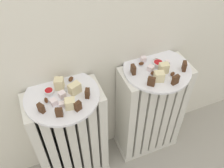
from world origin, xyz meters
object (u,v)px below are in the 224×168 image
object	(u,v)px
radiator_right	(150,112)
jam_bowl_right	(158,64)
fork	(64,95)
jam_bowl_left	(49,92)
plate_right	(157,69)
plate_left	(62,96)
radiator_left	(71,138)

from	to	relation	value
radiator_right	jam_bowl_right	xyz separation A→B (m)	(0.01, 0.01, 0.33)
jam_bowl_right	fork	bearing A→B (deg)	-178.20
jam_bowl_left	jam_bowl_right	bearing A→B (deg)	-1.79
plate_right	jam_bowl_left	distance (m)	0.49
plate_right	radiator_right	bearing A→B (deg)	180.00
fork	jam_bowl_right	bearing A→B (deg)	1.80
jam_bowl_left	fork	xyz separation A→B (m)	(0.05, -0.03, -0.01)
jam_bowl_right	plate_left	bearing A→B (deg)	-178.68
plate_left	jam_bowl_left	size ratio (longest dim) A/B	8.06
radiator_left	fork	size ratio (longest dim) A/B	6.45
radiator_left	jam_bowl_right	world-z (taller)	jam_bowl_right
plate_right	jam_bowl_left	world-z (taller)	jam_bowl_left
jam_bowl_right	radiator_right	bearing A→B (deg)	-127.71
radiator_right	jam_bowl_left	size ratio (longest dim) A/B	15.55
jam_bowl_right	jam_bowl_left	bearing A→B (deg)	178.21
fork	jam_bowl_left	bearing A→B (deg)	151.25
plate_left	jam_bowl_left	xyz separation A→B (m)	(-0.04, 0.03, 0.02)
jam_bowl_left	fork	bearing A→B (deg)	-28.75
radiator_right	fork	world-z (taller)	fork
radiator_left	plate_left	bearing A→B (deg)	0.00
plate_right	jam_bowl_left	xyz separation A→B (m)	(-0.49, 0.03, 0.02)
radiator_right	plate_left	xyz separation A→B (m)	(-0.44, 0.00, 0.31)
radiator_left	plate_right	size ratio (longest dim) A/B	1.93
jam_bowl_left	fork	size ratio (longest dim) A/B	0.42
radiator_left	fork	world-z (taller)	fork
plate_left	jam_bowl_right	size ratio (longest dim) A/B	6.61
radiator_left	plate_left	world-z (taller)	plate_left
jam_bowl_right	radiator_left	bearing A→B (deg)	-178.68
plate_left	fork	world-z (taller)	fork
radiator_right	jam_bowl_right	bearing A→B (deg)	52.29
radiator_left	radiator_right	bearing A→B (deg)	0.00
radiator_right	plate_left	distance (m)	0.54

